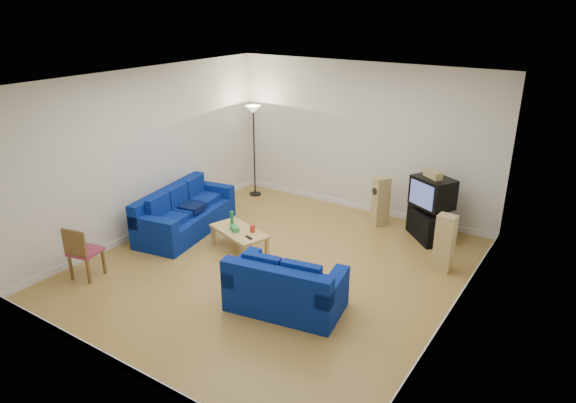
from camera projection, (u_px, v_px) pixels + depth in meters
The scene contains 16 objects.
room at pixel (275, 184), 8.37m from camera, with size 6.01×6.51×3.21m.
sofa_three_seat at pixel (183, 216), 10.24m from camera, with size 1.34×2.39×0.87m.
sofa_loveseat at pixel (284, 291), 7.60m from camera, with size 1.82×1.21×0.84m.
coffee_table at pixel (239, 233), 9.39m from camera, with size 1.28×0.90×0.42m.
bottle at pixel (232, 218), 9.52m from camera, with size 0.06×0.06×0.28m, color #197233.
tissue_box at pixel (235, 229), 9.33m from camera, with size 0.21×0.11×0.08m, color green.
red_canister at pixel (253, 228), 9.27m from camera, with size 0.10×0.10×0.13m, color red.
remote at pixel (249, 237), 9.05m from camera, with size 0.17×0.05×0.02m, color black.
tv_stand at pixel (429, 225), 9.93m from camera, with size 0.94×0.52×0.57m, color black.
av_receiver at pixel (432, 208), 9.81m from camera, with size 0.44×0.36×0.10m, color black.
television at pixel (433, 192), 9.67m from camera, with size 0.91×0.83×0.57m.
centre_speaker at pixel (433, 174), 9.54m from camera, with size 0.40×0.16×0.14m, color tan.
speaker_left at pixel (381, 201), 10.45m from camera, with size 0.37×0.38×1.03m.
speaker_right at pixel (445, 243), 8.65m from camera, with size 0.33×0.26×1.02m.
floor_lamp at pixel (253, 122), 11.64m from camera, with size 0.36×0.36×2.13m.
dining_chair at pixel (82, 250), 8.39m from camera, with size 0.53×0.53×0.93m.
Camera 1 is at (4.52, -6.48, 4.33)m, focal length 32.00 mm.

